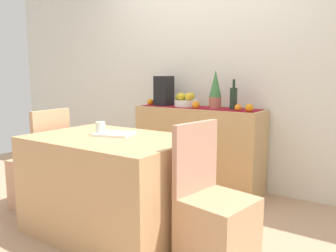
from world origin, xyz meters
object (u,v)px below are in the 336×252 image
object	(u,v)px
fruit_bowl	(186,103)
chair_near_window	(41,178)
potted_plant	(215,89)
sideboard_console	(198,148)
coffee_cup	(100,128)
dining_table	(111,185)
chair_by_corner	(215,226)
coffee_maker	(164,91)
open_book	(114,134)
wine_bottle	(233,98)

from	to	relation	value
fruit_bowl	chair_near_window	size ratio (longest dim) A/B	0.29
fruit_bowl	potted_plant	distance (m)	0.37
sideboard_console	coffee_cup	distance (m)	1.31
dining_table	chair_by_corner	world-z (taller)	chair_by_corner
sideboard_console	fruit_bowl	xyz separation A→B (m)	(-0.15, 0.00, 0.47)
dining_table	chair_by_corner	distance (m)	0.88
coffee_maker	chair_near_window	distance (m)	1.56
chair_near_window	chair_by_corner	distance (m)	1.74
fruit_bowl	coffee_cup	xyz separation A→B (m)	(-0.02, -1.25, -0.11)
fruit_bowl	chair_near_window	bearing A→B (deg)	-121.17
potted_plant	chair_near_window	xyz separation A→B (m)	(-1.11, -1.27, -0.79)
potted_plant	coffee_cup	size ratio (longest dim) A/B	3.93
coffee_maker	open_book	distance (m)	1.29
dining_table	coffee_cup	xyz separation A→B (m)	(-0.12, 0.03, 0.42)
wine_bottle	coffee_maker	bearing A→B (deg)	-180.00
coffee_maker	dining_table	world-z (taller)	coffee_maker
coffee_maker	coffee_cup	size ratio (longest dim) A/B	3.32
coffee_maker	chair_by_corner	xyz separation A→B (m)	(1.26, -1.27, -0.76)
wine_bottle	fruit_bowl	bearing A→B (deg)	-180.00
sideboard_console	chair_by_corner	distance (m)	1.52
chair_near_window	chair_by_corner	world-z (taller)	same
dining_table	chair_near_window	xyz separation A→B (m)	(-0.87, 0.00, -0.10)
coffee_maker	coffee_cup	distance (m)	1.30
sideboard_console	coffee_maker	world-z (taller)	coffee_maker
sideboard_console	dining_table	world-z (taller)	sideboard_console
wine_bottle	open_book	size ratio (longest dim) A/B	1.06
potted_plant	coffee_cup	bearing A→B (deg)	-106.11
wine_bottle	potted_plant	world-z (taller)	potted_plant
open_book	coffee_maker	bearing A→B (deg)	89.32
dining_table	chair_by_corner	bearing A→B (deg)	0.19
chair_by_corner	fruit_bowl	bearing A→B (deg)	127.35
chair_near_window	coffee_cup	bearing A→B (deg)	1.96
sideboard_console	chair_near_window	xyz separation A→B (m)	(-0.92, -1.27, -0.16)
dining_table	chair_by_corner	size ratio (longest dim) A/B	1.35
coffee_maker	fruit_bowl	bearing A→B (deg)	0.00
chair_by_corner	sideboard_console	bearing A→B (deg)	122.87
fruit_bowl	wine_bottle	bearing A→B (deg)	0.00
coffee_maker	wine_bottle	bearing A→B (deg)	0.00
fruit_bowl	coffee_cup	size ratio (longest dim) A/B	2.60
potted_plant	sideboard_console	bearing A→B (deg)	180.00
dining_table	chair_by_corner	xyz separation A→B (m)	(0.87, 0.00, -0.10)
open_book	chair_by_corner	size ratio (longest dim) A/B	0.31
potted_plant	chair_by_corner	xyz separation A→B (m)	(0.63, -1.27, -0.79)
wine_bottle	open_book	distance (m)	1.31
wine_bottle	potted_plant	size ratio (longest dim) A/B	0.77
wine_bottle	chair_near_window	distance (m)	1.95
wine_bottle	chair_near_window	size ratio (longest dim) A/B	0.33
wine_bottle	open_book	bearing A→B (deg)	-110.59
potted_plant	coffee_cup	world-z (taller)	potted_plant
coffee_cup	sideboard_console	bearing A→B (deg)	82.10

